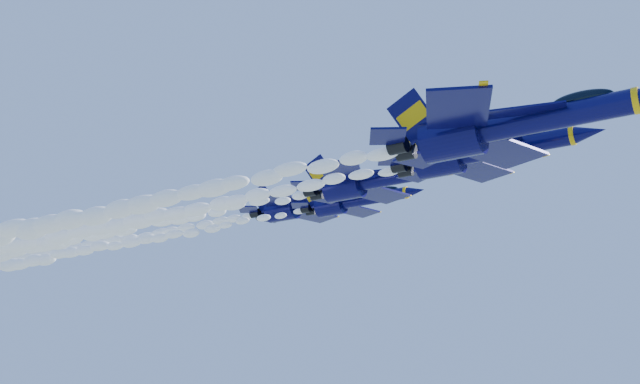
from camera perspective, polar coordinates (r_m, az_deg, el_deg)
The scene contains 10 objects.
jet_lead at distance 55.61m, azimuth 13.18°, elevation 4.64°, with size 19.46×15.96×7.23m.
smoke_trail_jet_lead at distance 72.10m, azimuth -13.79°, elevation -1.06°, with size 52.09×2.48×2.23m, color white.
jet_second at distance 66.59m, azimuth 11.34°, elevation 2.81°, with size 17.42×14.29×6.47m.
smoke_trail_jet_second at distance 82.44m, azimuth -11.19°, elevation -1.67°, with size 52.09×2.22×2.00m, color white.
jet_third at distance 76.35m, azimuth 4.04°, elevation 0.88°, with size 17.30×14.19×6.43m.
smoke_trail_jet_third at distance 94.86m, azimuth -14.45°, elevation -2.71°, with size 52.09×2.20×1.98m, color white.
jet_fourth at distance 89.94m, azimuth 2.45°, elevation -0.64°, with size 14.97×12.28×5.56m.
smoke_trail_jet_fourth at distance 107.97m, azimuth -13.04°, elevation -3.45°, with size 52.09×1.91×1.72m, color white.
jet_fifth at distance 101.18m, azimuth -0.91°, elevation -0.91°, with size 18.54×15.21×6.89m.
smoke_trail_jet_fifth at distance 121.30m, azimuth -14.88°, elevation -3.49°, with size 52.09×2.36×2.13m, color white.
Camera 1 is at (31.28, -63.38, 127.60)m, focal length 45.00 mm.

